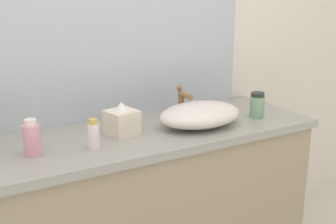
% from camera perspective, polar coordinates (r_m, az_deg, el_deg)
% --- Properties ---
extents(bathroom_wall_rear, '(6.00, 0.06, 2.60)m').
position_cam_1_polar(bathroom_wall_rear, '(2.07, -11.23, 11.41)').
color(bathroom_wall_rear, silver).
rests_on(bathroom_wall_rear, ground).
extents(vanity_counter, '(1.75, 0.56, 0.84)m').
position_cam_1_polar(vanity_counter, '(2.09, -3.97, -13.73)').
color(vanity_counter, tan).
rests_on(vanity_counter, ground).
extents(sink_basin, '(0.42, 0.29, 0.11)m').
position_cam_1_polar(sink_basin, '(1.99, 4.42, -0.36)').
color(sink_basin, silver).
rests_on(sink_basin, vanity_counter).
extents(faucet, '(0.03, 0.12, 0.16)m').
position_cam_1_polar(faucet, '(2.11, 1.97, 1.64)').
color(faucet, brown).
rests_on(faucet, vanity_counter).
extents(lotion_bottle, '(0.07, 0.07, 0.13)m').
position_cam_1_polar(lotion_bottle, '(2.16, 12.10, 0.90)').
color(lotion_bottle, '#79A37B').
rests_on(lotion_bottle, vanity_counter).
extents(perfume_bottle, '(0.07, 0.07, 0.15)m').
position_cam_1_polar(perfume_bottle, '(1.71, -18.14, -3.51)').
color(perfume_bottle, pink).
rests_on(perfume_bottle, vanity_counter).
extents(spray_can, '(0.05, 0.05, 0.13)m').
position_cam_1_polar(spray_can, '(1.72, -10.14, -3.13)').
color(spray_can, white).
rests_on(spray_can, vanity_counter).
extents(tissue_box, '(0.15, 0.15, 0.15)m').
position_cam_1_polar(tissue_box, '(1.87, -6.34, -1.21)').
color(tissue_box, beige).
rests_on(tissue_box, vanity_counter).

